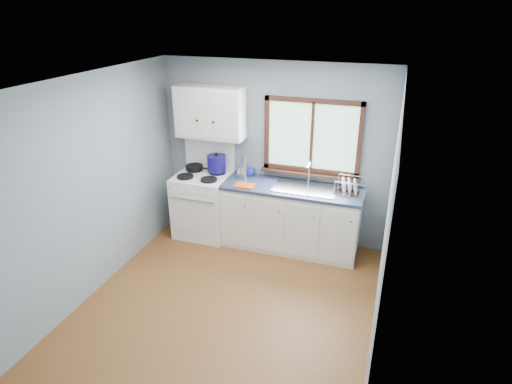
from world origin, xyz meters
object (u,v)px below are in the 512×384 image
(skillet, at_px, (194,167))
(utensil_crock, at_px, (242,172))
(stockpot, at_px, (217,163))
(gas_range, at_px, (203,203))
(dish_rack, at_px, (350,189))
(thermos, at_px, (244,168))
(base_cabinets, at_px, (291,221))
(sink, at_px, (305,193))

(skillet, height_order, utensil_crock, utensil_crock)
(stockpot, relative_size, utensil_crock, 0.91)
(gas_range, relative_size, dish_rack, 3.41)
(stockpot, bearing_deg, gas_range, -139.35)
(gas_range, distance_m, thermos, 0.84)
(skillet, bearing_deg, base_cabinets, -3.70)
(gas_range, xyz_separation_m, sink, (1.49, 0.02, 0.37))
(stockpot, xyz_separation_m, dish_rack, (1.89, -0.08, -0.11))
(thermos, bearing_deg, sink, -5.09)
(base_cabinets, bearing_deg, sink, -0.13)
(stockpot, xyz_separation_m, thermos, (0.43, -0.05, -0.00))
(base_cabinets, xyz_separation_m, sink, (0.18, -0.00, 0.45))
(thermos, xyz_separation_m, dish_rack, (1.46, -0.03, -0.10))
(sink, distance_m, skillet, 1.67)
(base_cabinets, bearing_deg, stockpot, 173.65)
(gas_range, relative_size, skillet, 3.64)
(skillet, bearing_deg, thermos, -1.92)
(base_cabinets, bearing_deg, gas_range, -179.18)
(base_cabinets, height_order, dish_rack, dish_rack)
(base_cabinets, xyz_separation_m, skillet, (-1.48, 0.11, 0.58))
(sink, bearing_deg, skillet, 176.07)
(sink, height_order, stockpot, stockpot)
(stockpot, distance_m, thermos, 0.43)
(utensil_crock, relative_size, dish_rack, 0.95)
(stockpot, xyz_separation_m, utensil_crock, (0.38, -0.01, -0.08))
(base_cabinets, relative_size, dish_rack, 4.64)
(skillet, bearing_deg, dish_rack, -1.05)
(gas_range, xyz_separation_m, utensil_crock, (0.55, 0.14, 0.50))
(gas_range, height_order, thermos, gas_range)
(thermos, relative_size, dish_rack, 0.79)
(skillet, distance_m, stockpot, 0.36)
(utensil_crock, bearing_deg, thermos, -37.67)
(gas_range, xyz_separation_m, stockpot, (0.17, 0.15, 0.59))
(base_cabinets, bearing_deg, utensil_crock, 171.21)
(stockpot, bearing_deg, skillet, -177.97)
(base_cabinets, xyz_separation_m, thermos, (-0.71, 0.08, 0.67))
(utensil_crock, distance_m, dish_rack, 1.51)
(base_cabinets, relative_size, thermos, 5.86)
(skillet, distance_m, thermos, 0.78)
(stockpot, relative_size, thermos, 1.09)
(utensil_crock, xyz_separation_m, thermos, (0.05, -0.04, 0.08))
(thermos, distance_m, dish_rack, 1.47)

